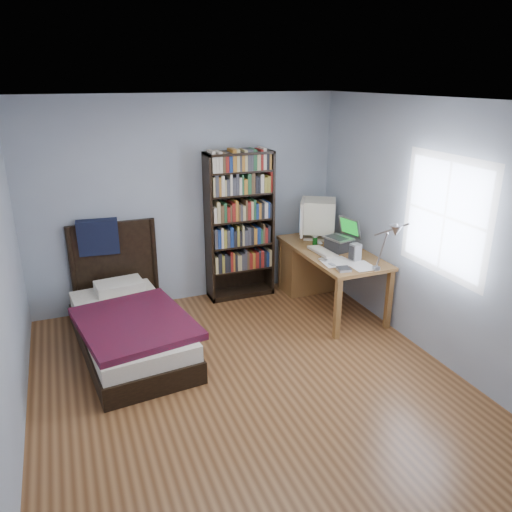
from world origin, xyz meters
The scene contains 14 objects.
room centered at (0.03, 0.00, 1.25)m, with size 4.20×4.24×2.50m.
desk centered at (1.50, 1.63, 0.41)m, with size 0.75×1.55×0.73m.
crt_monitor centered at (1.55, 1.69, 1.02)m, with size 0.62×0.56×0.51m.
laptop centered at (1.58, 1.17, 0.84)m, with size 0.38×0.36×0.39m.
desk_lamp centered at (1.49, 0.08, 1.25)m, with size 0.25×0.54×0.64m.
keyboard centered at (1.36, 1.16, 0.74)m, with size 0.17×0.43×0.03m, color beige.
speaker centered at (1.57, 0.80, 0.83)m, with size 0.10×0.10×0.20m, color #939396.
soda_can centered at (1.40, 1.44, 0.78)m, with size 0.06×0.06×0.11m, color #063208.
mouse centered at (1.48, 1.46, 0.75)m, with size 0.06×0.11×0.04m, color silver.
phone_silver centered at (1.24, 0.92, 0.74)m, with size 0.05×0.11×0.02m, color #B2B2B6.
phone_grey centered at (1.25, 0.75, 0.74)m, with size 0.04×0.08×0.02m, color #939396.
external_drive centered at (1.29, 0.58, 0.74)m, with size 0.13×0.13×0.03m, color #939396.
bookshelf centered at (0.61, 1.94, 0.92)m, with size 0.83×0.30×1.84m.
bed centered at (-0.92, 1.14, 0.26)m, with size 1.19×2.06×1.16m.
Camera 1 is at (-1.39, -3.65, 2.67)m, focal length 35.00 mm.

